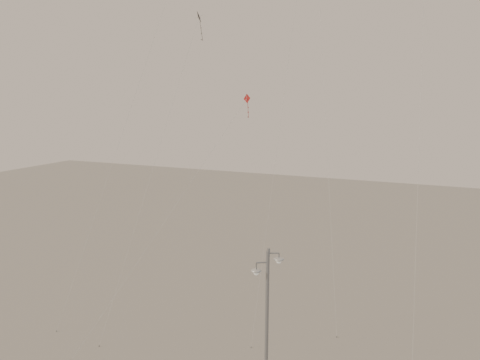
% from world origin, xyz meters
% --- Properties ---
extents(street_lamp, '(1.47, 1.08, 9.69)m').
position_xyz_m(street_lamp, '(4.17, 0.74, 5.17)').
color(street_lamp, gray).
rests_on(street_lamp, ground).
extents(kite_1, '(4.78, 6.80, 22.53)m').
position_xyz_m(kite_1, '(-6.05, 9.41, 16.89)').
color(kite_1, black).
rests_on(kite_1, ground).
extents(kite_3, '(5.66, 16.36, 16.98)m').
position_xyz_m(kite_3, '(-2.77, 6.19, 11.97)').
color(kite_3, maroon).
rests_on(kite_3, ground).
extents(kite_4, '(1.43, 5.95, 25.20)m').
position_xyz_m(kite_4, '(9.87, 9.36, 19.00)').
color(kite_4, black).
rests_on(kite_4, ground).
extents(kite_5, '(4.41, 7.61, 28.22)m').
position_xyz_m(kite_5, '(1.47, 18.27, 22.36)').
color(kite_5, '#9A5D19').
rests_on(kite_5, ground).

